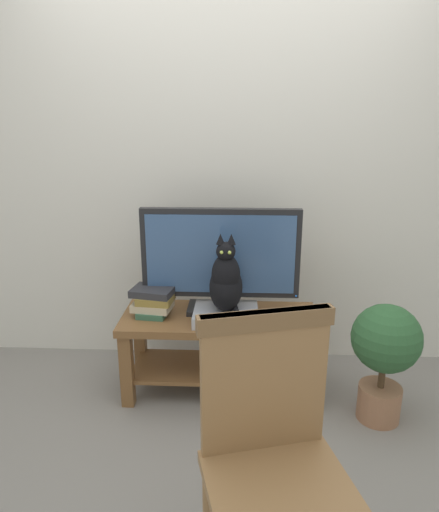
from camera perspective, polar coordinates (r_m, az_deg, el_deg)
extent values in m
plane|color=gray|center=(2.50, 0.20, -22.76)|extent=(12.00, 12.00, 0.00)
cube|color=silver|center=(2.96, 1.09, 13.12)|extent=(7.00, 0.12, 2.80)
cube|color=brown|center=(2.69, 0.05, -7.88)|extent=(1.14, 0.46, 0.04)
cube|color=brown|center=(2.72, -11.48, -13.80)|extent=(0.07, 0.07, 0.45)
cube|color=brown|center=(2.68, 11.42, -14.32)|extent=(0.07, 0.07, 0.45)
cube|color=brown|center=(3.03, -9.85, -10.35)|extent=(0.07, 0.07, 0.45)
cube|color=brown|center=(2.99, 10.41, -10.75)|extent=(0.07, 0.07, 0.45)
cube|color=brown|center=(2.84, 0.05, -13.78)|extent=(1.04, 0.38, 0.02)
cube|color=black|center=(2.74, 0.12, -6.54)|extent=(0.39, 0.20, 0.03)
cube|color=black|center=(2.72, 0.12, -5.59)|extent=(0.06, 0.04, 0.07)
cube|color=black|center=(2.63, 0.12, 0.36)|extent=(0.91, 0.05, 0.52)
cube|color=#385684|center=(2.60, 0.09, 0.18)|extent=(0.85, 0.01, 0.46)
sphere|color=#2672F2|center=(2.70, 9.53, -4.95)|extent=(0.01, 0.01, 0.01)
cube|color=#ADADB2|center=(2.62, 0.80, -7.33)|extent=(0.36, 0.29, 0.07)
cube|color=black|center=(2.48, 0.68, -8.73)|extent=(0.22, 0.01, 0.03)
ellipsoid|color=black|center=(2.55, 0.81, -3.93)|extent=(0.19, 0.28, 0.27)
ellipsoid|color=black|center=(2.49, 0.79, -2.40)|extent=(0.16, 0.18, 0.24)
sphere|color=black|center=(2.44, 0.80, 0.58)|extent=(0.10, 0.10, 0.10)
cone|color=black|center=(2.42, 0.12, 2.14)|extent=(0.05, 0.05, 0.06)
cone|color=black|center=(2.42, 1.49, 2.12)|extent=(0.05, 0.05, 0.06)
sphere|color=#B2C64C|center=(2.39, 0.26, 0.45)|extent=(0.02, 0.02, 0.02)
sphere|color=#B2C64C|center=(2.39, 1.26, 0.43)|extent=(0.02, 0.02, 0.02)
cylinder|color=black|center=(2.51, 2.01, -7.11)|extent=(0.07, 0.22, 0.04)
cylinder|color=olive|center=(1.95, 11.37, -27.80)|extent=(0.04, 0.04, 0.47)
cube|color=olive|center=(1.59, 7.82, -27.45)|extent=(0.55, 0.55, 0.04)
cube|color=olive|center=(1.57, 5.61, -15.29)|extent=(0.42, 0.14, 0.50)
cube|color=brown|center=(1.46, 5.86, -7.96)|extent=(0.44, 0.16, 0.06)
cube|color=#38664C|center=(2.71, -8.30, -6.99)|extent=(0.18, 0.18, 0.03)
cube|color=beige|center=(2.70, -8.38, -6.17)|extent=(0.24, 0.19, 0.04)
cube|color=olive|center=(2.69, -7.97, -5.28)|extent=(0.22, 0.19, 0.04)
cube|color=#2D2D33|center=(2.68, -8.33, -4.39)|extent=(0.26, 0.21, 0.04)
cylinder|color=#9E6B4C|center=(2.77, 19.26, -16.86)|extent=(0.23, 0.23, 0.20)
cylinder|color=#332319|center=(2.73, 19.45, -15.30)|extent=(0.21, 0.21, 0.02)
cylinder|color=#4C3823|center=(2.68, 19.63, -13.80)|extent=(0.04, 0.04, 0.15)
sphere|color=#2D5B33|center=(2.58, 20.11, -9.62)|extent=(0.36, 0.36, 0.36)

